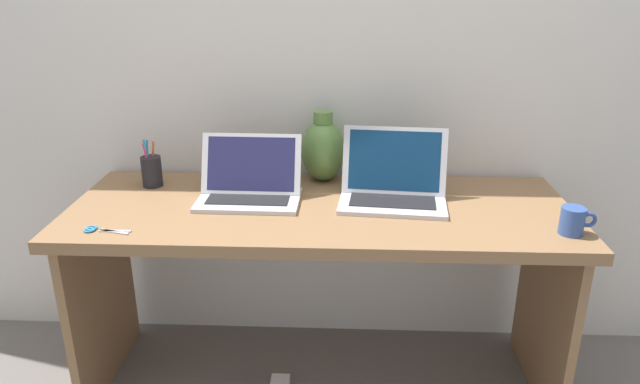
% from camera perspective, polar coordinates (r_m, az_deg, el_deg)
% --- Properties ---
extents(ground_plane, '(6.00, 6.00, 0.00)m').
position_cam_1_polar(ground_plane, '(2.34, -0.00, -17.86)').
color(ground_plane, slate).
extents(back_wall, '(4.40, 0.04, 2.40)m').
position_cam_1_polar(back_wall, '(2.20, 0.42, 13.96)').
color(back_wall, silver).
rests_on(back_wall, ground).
extents(desk, '(1.69, 0.64, 0.72)m').
position_cam_1_polar(desk, '(2.03, -0.00, -5.06)').
color(desk, olive).
rests_on(desk, ground).
extents(laptop_left, '(0.35, 0.24, 0.21)m').
position_cam_1_polar(laptop_left, '(2.03, -6.86, 0.86)').
color(laptop_left, silver).
rests_on(laptop_left, desk).
extents(laptop_right, '(0.38, 0.28, 0.24)m').
position_cam_1_polar(laptop_right, '(2.02, 7.18, 0.91)').
color(laptop_right, silver).
rests_on(laptop_right, desk).
extents(green_vase, '(0.16, 0.16, 0.27)m').
position_cam_1_polar(green_vase, '(2.18, 0.30, 4.17)').
color(green_vase, '#5B843D').
rests_on(green_vase, desk).
extents(coffee_mug, '(0.11, 0.07, 0.09)m').
position_cam_1_polar(coffee_mug, '(1.91, 23.51, -2.59)').
color(coffee_mug, '#335199').
rests_on(coffee_mug, desk).
extents(pen_cup, '(0.07, 0.07, 0.18)m').
position_cam_1_polar(pen_cup, '(2.22, -16.14, 2.01)').
color(pen_cup, black).
rests_on(pen_cup, desk).
extents(scissors, '(0.15, 0.06, 0.01)m').
position_cam_1_polar(scissors, '(1.91, -20.80, -3.48)').
color(scissors, '#B7B7BC').
rests_on(scissors, desk).
extents(power_brick, '(0.07, 0.07, 0.03)m').
position_cam_1_polar(power_brick, '(2.31, -3.92, -18.11)').
color(power_brick, white).
rests_on(power_brick, ground).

